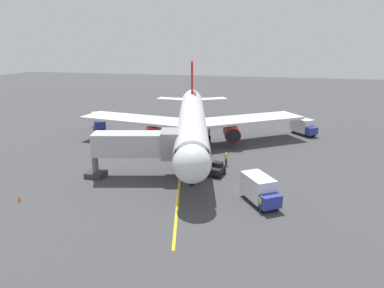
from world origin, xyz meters
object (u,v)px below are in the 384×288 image
(airplane, at_px, (192,121))
(ground_crew_wing_walker, at_px, (226,159))
(safety_cone_nose_left, at_px, (19,199))
(box_truck_rear_apron, at_px, (99,121))
(box_truck_portside, at_px, (303,126))
(safety_cone_nose_right, at_px, (249,196))
(tug_starboard_side, at_px, (217,169))
(box_truck_near_nose, at_px, (260,190))
(jet_bridge, at_px, (144,145))
(ground_crew_marshaller, at_px, (261,204))

(airplane, xyz_separation_m, ground_crew_wing_walker, (-5.87, 6.31, -3.12))
(safety_cone_nose_left, bearing_deg, box_truck_rear_apron, -77.01)
(airplane, relative_size, box_truck_portside, 8.34)
(ground_crew_wing_walker, bearing_deg, airplane, -47.11)
(safety_cone_nose_right, bearing_deg, box_truck_portside, -104.09)
(ground_crew_wing_walker, bearing_deg, tug_starboard_side, 80.50)
(box_truck_near_nose, height_order, box_truck_rear_apron, same)
(box_truck_portside, xyz_separation_m, box_truck_rear_apron, (34.98, 3.84, 0.00))
(box_truck_portside, bearing_deg, jet_bridge, 51.76)
(ground_crew_wing_walker, relative_size, tug_starboard_side, 0.67)
(airplane, relative_size, safety_cone_nose_left, 72.59)
(box_truck_portside, bearing_deg, safety_cone_nose_right, 75.91)
(airplane, relative_size, box_truck_rear_apron, 8.11)
(safety_cone_nose_left, bearing_deg, safety_cone_nose_right, -164.88)
(jet_bridge, height_order, box_truck_portside, jet_bridge)
(airplane, relative_size, ground_crew_wing_walker, 23.35)
(jet_bridge, height_order, safety_cone_nose_left, jet_bridge)
(tug_starboard_side, height_order, box_truck_rear_apron, box_truck_rear_apron)
(jet_bridge, bearing_deg, box_truck_portside, -128.24)
(ground_crew_wing_walker, distance_m, box_truck_near_nose, 10.89)
(box_truck_near_nose, bearing_deg, airplane, -57.07)
(airplane, bearing_deg, box_truck_near_nose, 122.93)
(airplane, height_order, ground_crew_wing_walker, airplane)
(box_truck_rear_apron, bearing_deg, airplane, 157.58)
(jet_bridge, height_order, box_truck_rear_apron, jet_bridge)
(box_truck_near_nose, relative_size, tug_starboard_side, 1.93)
(safety_cone_nose_left, bearing_deg, tug_starboard_side, -146.96)
(box_truck_portside, bearing_deg, box_truck_rear_apron, 6.27)
(ground_crew_wing_walker, height_order, box_truck_near_nose, box_truck_near_nose)
(airplane, height_order, jet_bridge, airplane)
(jet_bridge, height_order, safety_cone_nose_right, jet_bridge)
(jet_bridge, bearing_deg, box_truck_rear_apron, -50.95)
(tug_starboard_side, distance_m, box_truck_rear_apron, 29.85)
(jet_bridge, distance_m, safety_cone_nose_left, 13.53)
(ground_crew_marshaller, bearing_deg, safety_cone_nose_right, -65.09)
(ground_crew_marshaller, xyz_separation_m, safety_cone_nose_left, (22.83, 3.05, -0.61))
(airplane, relative_size, ground_crew_marshaller, 23.35)
(jet_bridge, relative_size, safety_cone_nose_right, 20.89)
(box_truck_near_nose, xyz_separation_m, box_truck_rear_apron, (29.29, -23.93, 0.00))
(jet_bridge, xyz_separation_m, box_truck_near_nose, (-13.09, 3.95, -2.38))
(ground_crew_wing_walker, bearing_deg, box_truck_rear_apron, -29.69)
(ground_crew_wing_walker, relative_size, box_truck_rear_apron, 0.35)
(airplane, height_order, box_truck_near_nose, airplane)
(tug_starboard_side, xyz_separation_m, safety_cone_nose_left, (17.42, 11.33, -0.43))
(jet_bridge, xyz_separation_m, safety_cone_nose_left, (9.53, 8.95, -3.49))
(jet_bridge, xyz_separation_m, ground_crew_marshaller, (-13.30, 5.91, -2.88))
(box_truck_rear_apron, distance_m, safety_cone_nose_right, 36.49)
(airplane, distance_m, ground_crew_marshaller, 21.27)
(airplane, bearing_deg, safety_cone_nose_left, 60.15)
(jet_bridge, height_order, box_truck_near_nose, jet_bridge)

